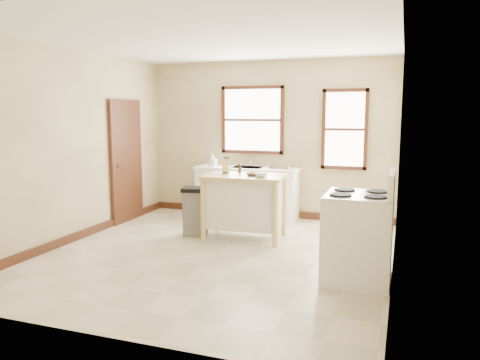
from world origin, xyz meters
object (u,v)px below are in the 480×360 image
at_px(kitchen_island, 244,207).
at_px(bowl_a, 252,174).
at_px(knife_block, 226,167).
at_px(gas_stove, 358,226).
at_px(bowl_b, 261,175).
at_px(bowl_c, 261,176).
at_px(dish_rack, 281,166).
at_px(trash_bin, 196,211).
at_px(soap_bottle_b, 214,161).
at_px(pepper_grinder, 240,168).
at_px(soap_bottle_a, 212,160).

xyz_separation_m(kitchen_island, bowl_a, (0.13, -0.04, 0.50)).
distance_m(knife_block, bowl_a, 0.52).
bearing_deg(gas_stove, bowl_b, 140.70).
bearing_deg(bowl_b, gas_stove, -39.30).
distance_m(kitchen_island, bowl_b, 0.56).
bearing_deg(bowl_c, gas_stove, -36.89).
height_order(knife_block, bowl_a, knife_block).
height_order(dish_rack, trash_bin, dish_rack).
relative_size(bowl_a, trash_bin, 0.23).
bearing_deg(knife_block, trash_bin, -173.67).
bearing_deg(soap_bottle_b, pepper_grinder, -36.02).
xyz_separation_m(dish_rack, knife_block, (-0.58, -1.13, 0.10)).
xyz_separation_m(knife_block, bowl_a, (0.48, -0.17, -0.08)).
distance_m(bowl_a, trash_bin, 1.08).
xyz_separation_m(soap_bottle_b, pepper_grinder, (0.87, -1.06, 0.02)).
bearing_deg(bowl_b, bowl_c, -71.91).
bearing_deg(soap_bottle_a, bowl_b, -45.73).
height_order(kitchen_island, bowl_b, bowl_b).
xyz_separation_m(trash_bin, gas_stove, (2.54, -1.17, 0.25)).
relative_size(kitchen_island, bowl_b, 7.88).
xyz_separation_m(soap_bottle_a, soap_bottle_b, (0.03, 0.01, -0.02)).
bearing_deg(bowl_b, kitchen_island, 177.33).
height_order(dish_rack, gas_stove, gas_stove).
xyz_separation_m(knife_block, gas_stove, (2.13, -1.39, -0.43)).
bearing_deg(dish_rack, bowl_b, -106.39).
distance_m(soap_bottle_b, bowl_b, 1.79).
bearing_deg(trash_bin, bowl_b, -8.41).
bearing_deg(knife_block, pepper_grinder, -8.05).
bearing_deg(bowl_b, soap_bottle_b, 135.25).
xyz_separation_m(soap_bottle_a, gas_stove, (2.82, -2.49, -0.42)).
xyz_separation_m(soap_bottle_a, bowl_b, (1.30, -1.25, -0.06)).
bearing_deg(bowl_c, kitchen_island, 153.68).
distance_m(dish_rack, knife_block, 1.28).
xyz_separation_m(bowl_c, trash_bin, (-1.07, 0.06, -0.61)).
relative_size(pepper_grinder, gas_stove, 0.12).
height_order(bowl_b, gas_stove, gas_stove).
xyz_separation_m(soap_bottle_b, trash_bin, (0.25, -1.34, -0.65)).
distance_m(knife_block, gas_stove, 2.58).
bearing_deg(dish_rack, trash_bin, -143.79).
distance_m(dish_rack, trash_bin, 1.79).
distance_m(knife_block, trash_bin, 0.83).
relative_size(bowl_a, bowl_b, 1.17).
xyz_separation_m(pepper_grinder, bowl_a, (0.27, -0.22, -0.05)).
xyz_separation_m(soap_bottle_b, bowl_c, (1.31, -1.39, -0.03)).
bearing_deg(gas_stove, soap_bottle_a, 138.56).
bearing_deg(kitchen_island, pepper_grinder, 124.10).
relative_size(kitchen_island, gas_stove, 0.93).
bearing_deg(pepper_grinder, bowl_c, -37.19).
distance_m(knife_block, bowl_b, 0.63).
height_order(soap_bottle_b, bowl_a, soap_bottle_b).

